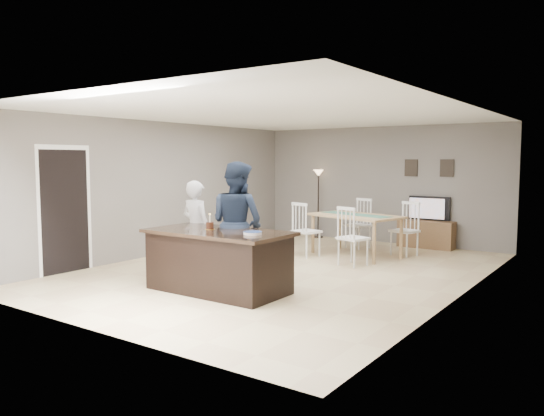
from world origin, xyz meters
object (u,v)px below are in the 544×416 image
Objects in this scene: kitchen_island at (218,261)px; birthday_cake at (210,226)px; plate_stack at (253,233)px; man at (237,223)px; woman at (196,229)px; dining_table at (356,222)px; television at (428,208)px; tv_console at (426,234)px; floor_lamp at (318,185)px.

kitchen_island is 9.09× the size of birthday_cake.
man is at bearing 141.66° from plate_stack.
dining_table is (1.32, 3.22, -0.10)m from woman.
birthday_cake is at bearing 148.66° from woman.
man is (-1.29, -5.09, 0.09)m from television.
plate_stack is (1.61, -0.59, 0.13)m from woman.
woman is 6.09× the size of plate_stack.
woman is 0.93m from birthday_cake.
tv_console is at bearing 90.00° from television.
television is 5.53m from woman.
birthday_cake is (-0.11, -0.51, 0.00)m from man.
television is at bearing -99.98° from man.
television is 3.50× the size of plate_stack.
floor_lamp is at bearing 179.58° from tv_console.
television is at bearing 90.00° from tv_console.
floor_lamp is (-1.35, 5.55, 0.35)m from birthday_cake.
plate_stack is 6.06m from floor_lamp.
television is 0.39× the size of dining_table.
dining_table is (0.46, 3.22, -0.26)m from man.
tv_console is 0.63× the size of man.
tv_console is 5.48m from woman.
woman reaches higher than birthday_cake.
tv_console is 5.67m from plate_stack.
floor_lamp reaches higher than television.
television is at bearing 77.99° from kitchen_island.
tv_console is 2.02m from dining_table.
plate_stack is (0.85, -0.08, -0.04)m from birthday_cake.
kitchen_island is at bearing 77.99° from television.
kitchen_island is 2.35× the size of television.
dining_table is 2.71m from floor_lamp.
plate_stack is (-0.54, -5.68, 0.06)m from television.
plate_stack reaches higher than kitchen_island.
woman is at bearing 67.10° from television.
dining_table reaches higher than tv_console.
plate_stack is at bearing 162.56° from woman.
kitchen_island is at bearing -102.16° from tv_console.
dining_table is (-0.83, -1.80, 0.39)m from tv_console.
kitchen_island is 1.15m from woman.
television is 0.57× the size of woman.
television reaches higher than tv_console.
kitchen_island is 1.13× the size of man.
woman is 0.67× the size of dining_table.
tv_console is at bearing -110.46° from woman.
television is 0.54× the size of floor_lamp.
kitchen_island is 0.75m from man.
plate_stack is at bearing -68.62° from floor_lamp.
kitchen_island is 3.80m from dining_table.
woman is 0.84× the size of man.
woman is at bearing 159.83° from plate_stack.
floor_lamp is (-1.46, 5.04, 0.36)m from man.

